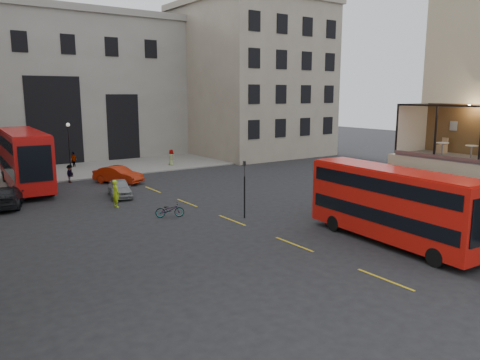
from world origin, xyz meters
TOP-DOWN VIEW (x-y plane):
  - ground at (0.00, 0.00)m, footprint 140.00×140.00m
  - gateway at (-5.00, 47.99)m, footprint 35.00×10.60m
  - building_right at (20.00, 39.97)m, footprint 16.60×18.60m
  - pavement_far at (-6.00, 38.00)m, footprint 40.00×12.00m
  - traffic_light_near at (-1.00, 12.00)m, footprint 0.16×0.20m
  - street_lamp_b at (-6.00, 34.00)m, footprint 0.36×0.36m
  - bus_near at (2.49, 3.18)m, footprint 3.02×10.46m
  - bus_far at (-10.68, 30.83)m, footprint 3.58×12.62m
  - car_a at (-5.28, 23.01)m, footprint 2.62×4.35m
  - car_b at (-3.30, 28.56)m, footprint 3.75×4.90m
  - car_c at (-13.17, 24.45)m, footprint 3.50×5.50m
  - bicycle at (-4.89, 15.07)m, footprint 1.98×1.37m
  - cyclist at (-6.78, 19.85)m, footprint 0.54×0.76m
  - pedestrian_b at (-6.81, 31.44)m, footprint 1.12×1.23m
  - pedestrian_c at (-4.03, 40.00)m, footprint 1.08×0.97m
  - pedestrian_d at (5.38, 35.01)m, footprint 0.69×0.97m
  - cafe_table_mid at (5.77, 0.83)m, footprint 0.64×0.64m
  - cafe_table_far at (5.54, 2.36)m, footprint 0.66×0.66m
  - cafe_chair_d at (7.40, 3.49)m, footprint 0.54×0.54m

SIDE VIEW (x-z plane):
  - ground at x=0.00m, z-range 0.00..0.00m
  - pavement_far at x=-6.00m, z-range 0.00..0.12m
  - bicycle at x=-4.89m, z-range 0.00..0.99m
  - car_a at x=-5.28m, z-range 0.00..1.39m
  - car_c at x=-13.17m, z-range 0.00..1.48m
  - car_b at x=-3.30m, z-range 0.00..1.55m
  - pedestrian_b at x=-6.81m, z-range 0.00..1.66m
  - pedestrian_c at x=-4.03m, z-range 0.00..1.77m
  - pedestrian_d at x=5.38m, z-range 0.00..1.87m
  - cyclist at x=-6.78m, z-range 0.00..1.98m
  - bus_near at x=2.49m, z-range 0.25..4.38m
  - street_lamp_b at x=-6.00m, z-range -0.27..5.06m
  - traffic_light_near at x=-1.00m, z-range 0.52..4.32m
  - bus_far at x=-10.68m, z-range 0.31..5.28m
  - cafe_chair_d at x=7.40m, z-range 4.42..5.32m
  - cafe_table_mid at x=5.77m, z-range 4.73..5.52m
  - cafe_table_far at x=5.54m, z-range 4.73..5.56m
  - gateway at x=-5.00m, z-range 0.39..18.39m
  - building_right at x=20.00m, z-range 0.39..20.39m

